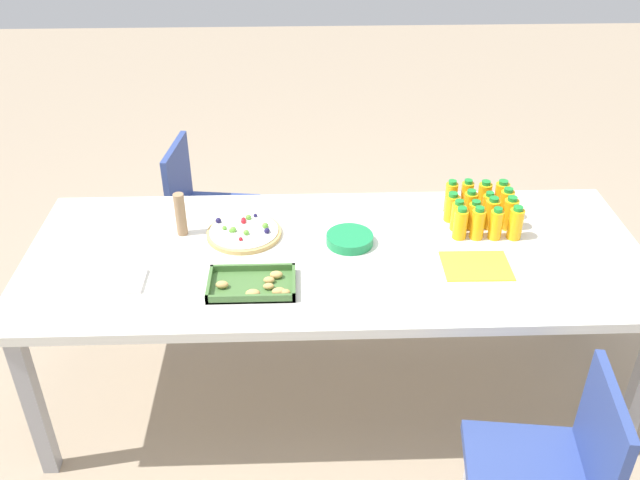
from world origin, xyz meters
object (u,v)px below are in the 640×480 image
at_px(juice_bottle_0, 501,197).
at_px(juice_bottle_8, 510,214).
at_px(juice_bottle_2, 467,196).
at_px(paper_folder, 476,266).
at_px(juice_bottle_1, 484,197).
at_px(plate_stack, 350,239).
at_px(party_table, 336,264).
at_px(fruit_pizza, 244,232).
at_px(chair_near_right, 203,205).
at_px(juice_bottle_5, 488,207).
at_px(juice_bottle_12, 516,223).
at_px(chair_far_left, 554,467).
at_px(napkin_stack, 124,281).
at_px(juice_bottle_9, 492,214).
at_px(juice_bottle_14, 478,224).
at_px(juice_bottle_10, 474,216).
at_px(cardboard_tube, 181,214).
at_px(juice_bottle_3, 451,197).
at_px(juice_bottle_7, 452,207).
at_px(juice_bottle_13, 496,224).
at_px(juice_bottle_11, 458,216).
at_px(juice_bottle_4, 506,204).
at_px(snack_tray, 255,285).
at_px(juice_bottle_15, 460,224).

distance_m(juice_bottle_0, juice_bottle_8, 0.15).
height_order(juice_bottle_2, paper_folder, juice_bottle_2).
xyz_separation_m(juice_bottle_1, plate_stack, (0.60, 0.25, -0.05)).
relative_size(party_table, fruit_pizza, 8.00).
bearing_deg(juice_bottle_0, chair_near_right, -20.94).
relative_size(party_table, juice_bottle_8, 16.63).
height_order(juice_bottle_5, juice_bottle_12, juice_bottle_12).
height_order(juice_bottle_8, plate_stack, juice_bottle_8).
bearing_deg(chair_far_left, napkin_stack, 71.66).
distance_m(juice_bottle_9, juice_bottle_14, 0.11).
bearing_deg(juice_bottle_5, juice_bottle_10, 43.14).
bearing_deg(party_table, cardboard_tube, -14.20).
relative_size(juice_bottle_2, juice_bottle_9, 1.04).
xyz_separation_m(juice_bottle_5, plate_stack, (0.60, 0.17, -0.04)).
bearing_deg(chair_near_right, party_table, 44.91).
height_order(chair_far_left, paper_folder, chair_far_left).
bearing_deg(chair_near_right, juice_bottle_3, 72.87).
xyz_separation_m(juice_bottle_0, juice_bottle_8, (0.00, 0.15, 0.00)).
xyz_separation_m(juice_bottle_7, juice_bottle_13, (-0.15, 0.15, 0.00)).
distance_m(juice_bottle_3, juice_bottle_11, 0.15).
height_order(chair_near_right, juice_bottle_0, juice_bottle_0).
bearing_deg(juice_bottle_1, plate_stack, 22.22).
height_order(juice_bottle_3, juice_bottle_13, juice_bottle_3).
xyz_separation_m(juice_bottle_3, juice_bottle_12, (-0.22, 0.23, -0.00)).
distance_m(juice_bottle_4, juice_bottle_8, 0.08).
bearing_deg(cardboard_tube, juice_bottle_13, 176.64).
bearing_deg(snack_tray, juice_bottle_13, -161.98).
distance_m(party_table, juice_bottle_1, 0.74).
relative_size(juice_bottle_7, juice_bottle_9, 0.92).
height_order(juice_bottle_3, juice_bottle_15, juice_bottle_3).
relative_size(party_table, chair_far_left, 2.98).
bearing_deg(juice_bottle_2, napkin_stack, 19.61).
relative_size(juice_bottle_2, paper_folder, 0.57).
xyz_separation_m(chair_near_right, fruit_pizza, (-0.27, 0.69, 0.26)).
relative_size(juice_bottle_8, fruit_pizza, 0.48).
bearing_deg(juice_bottle_9, juice_bottle_13, 87.54).
bearing_deg(juice_bottle_8, juice_bottle_14, 25.09).
bearing_deg(juice_bottle_0, juice_bottle_14, 55.05).
distance_m(juice_bottle_12, snack_tray, 1.10).
bearing_deg(party_table, snack_tray, 36.59).
xyz_separation_m(juice_bottle_9, paper_folder, (0.12, 0.29, -0.06)).
bearing_deg(juice_bottle_12, juice_bottle_13, -0.78).
relative_size(party_table, juice_bottle_1, 16.98).
distance_m(party_table, chair_far_left, 1.10).
relative_size(juice_bottle_0, fruit_pizza, 0.48).
bearing_deg(juice_bottle_7, juice_bottle_9, 156.70).
bearing_deg(plate_stack, juice_bottle_12, -178.26).
relative_size(juice_bottle_8, napkin_stack, 0.99).
bearing_deg(juice_bottle_10, juice_bottle_1, -116.88).
bearing_deg(chair_far_left, paper_folder, 15.41).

